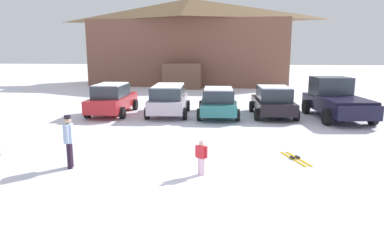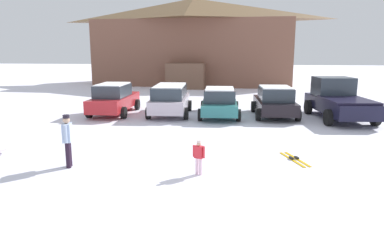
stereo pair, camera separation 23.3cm
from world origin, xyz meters
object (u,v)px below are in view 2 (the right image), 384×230
object	(u,v)px
parked_black_sedan	(275,101)
parked_silver_wagon	(170,99)
skier_adult_in_blue_parka	(68,138)
skier_child_in_red_jacket	(199,155)
ski_lodge	(194,42)
pair_of_skis	(294,159)
pickup_truck	(338,100)
parked_red_sedan	(114,99)
parked_teal_hatchback	(219,102)

from	to	relation	value
parked_black_sedan	parked_silver_wagon	bearing A→B (deg)	-177.99
skier_adult_in_blue_parka	skier_child_in_red_jacket	size ratio (longest dim) A/B	1.59
parked_silver_wagon	skier_child_in_red_jacket	xyz separation A→B (m)	(2.59, -9.25, -0.32)
skier_child_in_red_jacket	ski_lodge	bearing A→B (deg)	97.11
skier_adult_in_blue_parka	pair_of_skis	bearing A→B (deg)	12.75
pickup_truck	skier_child_in_red_jacket	size ratio (longest dim) A/B	5.16
parked_silver_wagon	pair_of_skis	xyz separation A→B (m)	(5.64, -7.45, -0.90)
parked_red_sedan	skier_adult_in_blue_parka	distance (m)	9.18
parked_silver_wagon	pickup_truck	distance (m)	9.09
pickup_truck	skier_child_in_red_jacket	bearing A→B (deg)	-124.87
ski_lodge	parked_teal_hatchback	xyz separation A→B (m)	(3.60, -18.12, -3.70)
parked_black_sedan	pickup_truck	size ratio (longest dim) A/B	0.79
parked_red_sedan	skier_child_in_red_jacket	xyz separation A→B (m)	(5.85, -9.20, -0.28)
parked_red_sedan	parked_teal_hatchback	bearing A→B (deg)	-0.38
parked_black_sedan	skier_adult_in_blue_parka	xyz separation A→B (m)	(-7.33, -9.28, 0.10)
parked_black_sedan	ski_lodge	bearing A→B (deg)	110.37
parked_silver_wagon	parked_red_sedan	bearing A→B (deg)	-179.05
ski_lodge	parked_black_sedan	xyz separation A→B (m)	(6.62, -17.82, -3.66)
skier_adult_in_blue_parka	ski_lodge	bearing A→B (deg)	88.50
parked_silver_wagon	pair_of_skis	world-z (taller)	parked_silver_wagon
parked_black_sedan	skier_child_in_red_jacket	size ratio (longest dim) A/B	4.06
parked_red_sedan	parked_black_sedan	distance (m)	9.07
ski_lodge	parked_red_sedan	distance (m)	18.60
pair_of_skis	skier_child_in_red_jacket	bearing A→B (deg)	-149.45
ski_lodge	skier_child_in_red_jacket	xyz separation A→B (m)	(3.40, -27.28, -3.91)
parked_silver_wagon	parked_teal_hatchback	size ratio (longest dim) A/B	0.95
pickup_truck	skier_child_in_red_jacket	xyz separation A→B (m)	(-6.50, -9.33, -0.40)
parked_silver_wagon	skier_adult_in_blue_parka	world-z (taller)	parked_silver_wagon
pair_of_skis	parked_black_sedan	bearing A→B (deg)	88.77
ski_lodge	pair_of_skis	world-z (taller)	ski_lodge
skier_adult_in_blue_parka	pair_of_skis	xyz separation A→B (m)	(7.16, 1.62, -0.92)
skier_adult_in_blue_parka	parked_silver_wagon	bearing A→B (deg)	80.47
ski_lodge	parked_silver_wagon	bearing A→B (deg)	-87.42
parked_teal_hatchback	pair_of_skis	bearing A→B (deg)	-68.82
parked_silver_wagon	pickup_truck	size ratio (longest dim) A/B	0.81
parked_teal_hatchback	skier_adult_in_blue_parka	bearing A→B (deg)	-115.66
parked_teal_hatchback	parked_red_sedan	bearing A→B (deg)	179.62
ski_lodge	parked_red_sedan	bearing A→B (deg)	-97.71
parked_silver_wagon	pickup_truck	world-z (taller)	pickup_truck
parked_silver_wagon	skier_adult_in_blue_parka	distance (m)	9.20
skier_child_in_red_jacket	pair_of_skis	size ratio (longest dim) A/B	0.65
parked_silver_wagon	parked_black_sedan	xyz separation A→B (m)	(5.80, 0.20, -0.07)
parked_silver_wagon	parked_black_sedan	distance (m)	5.81
parked_red_sedan	skier_child_in_red_jacket	size ratio (longest dim) A/B	4.40
parked_silver_wagon	parked_teal_hatchback	distance (m)	2.79
parked_red_sedan	pickup_truck	size ratio (longest dim) A/B	0.85
parked_black_sedan	parked_teal_hatchback	bearing A→B (deg)	-174.34
parked_red_sedan	parked_silver_wagon	distance (m)	3.26
skier_adult_in_blue_parka	pickup_truck	bearing A→B (deg)	40.76
ski_lodge	parked_silver_wagon	size ratio (longest dim) A/B	4.77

